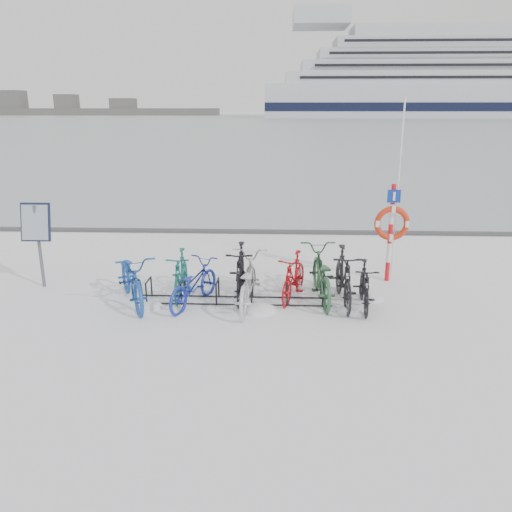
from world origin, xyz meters
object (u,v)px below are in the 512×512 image
at_px(lifebuoy_station, 392,224).
at_px(cruise_ferry, 450,83).
at_px(bike_rack, 235,293).
at_px(info_board, 36,227).

height_order(lifebuoy_station, cruise_ferry, cruise_ferry).
xyz_separation_m(lifebuoy_station, cruise_ferry, (63.66, 194.56, 11.51)).
bearing_deg(lifebuoy_station, bike_rack, -158.01).
distance_m(bike_rack, info_board, 4.60).
relative_size(info_board, lifebuoy_station, 0.47).
bearing_deg(cruise_ferry, info_board, -110.11).
bearing_deg(bike_rack, cruise_ferry, 71.10).
xyz_separation_m(bike_rack, lifebuoy_station, (3.44, 1.39, 1.20)).
height_order(info_board, lifebuoy_station, lifebuoy_station).
xyz_separation_m(info_board, cruise_ferry, (71.49, 195.24, 11.51)).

